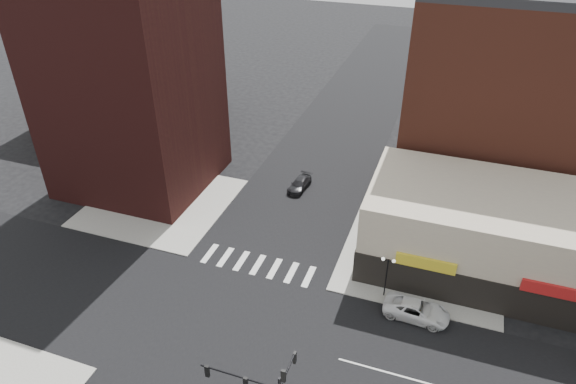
% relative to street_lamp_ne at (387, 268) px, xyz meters
% --- Properties ---
extents(ground, '(240.00, 240.00, 0.00)m').
position_rel_street_lamp_ne_xyz_m(ground, '(-12.00, -8.00, -3.29)').
color(ground, black).
rests_on(ground, ground).
extents(road_ew, '(200.00, 14.00, 0.02)m').
position_rel_street_lamp_ne_xyz_m(road_ew, '(-12.00, -8.00, -3.28)').
color(road_ew, black).
rests_on(road_ew, ground).
extents(road_ns, '(14.00, 200.00, 0.02)m').
position_rel_street_lamp_ne_xyz_m(road_ns, '(-12.00, -8.00, -3.28)').
color(road_ns, black).
rests_on(road_ns, ground).
extents(sidewalk_nw, '(15.00, 15.00, 0.12)m').
position_rel_street_lamp_ne_xyz_m(sidewalk_nw, '(-26.50, 6.50, -3.23)').
color(sidewalk_nw, gray).
rests_on(sidewalk_nw, ground).
extents(sidewalk_ne, '(15.00, 15.00, 0.12)m').
position_rel_street_lamp_ne_xyz_m(sidewalk_ne, '(2.50, 6.50, -3.23)').
color(sidewalk_ne, gray).
rests_on(sidewalk_ne, ground).
extents(building_nw, '(16.00, 15.00, 25.00)m').
position_rel_street_lamp_ne_xyz_m(building_nw, '(-31.00, 10.50, 9.21)').
color(building_nw, '#3A1412').
rests_on(building_nw, ground).
extents(building_nw_low, '(20.00, 18.00, 12.00)m').
position_rel_street_lamp_ne_xyz_m(building_nw_low, '(-44.00, 26.00, 2.71)').
color(building_nw_low, '#3A1412').
rests_on(building_nw_low, ground).
extents(building_ne_midrise, '(18.00, 15.00, 22.00)m').
position_rel_street_lamp_ne_xyz_m(building_ne_midrise, '(7.00, 21.50, 7.71)').
color(building_ne_midrise, brown).
rests_on(building_ne_midrise, ground).
extents(building_ne_row, '(24.20, 12.20, 8.00)m').
position_rel_street_lamp_ne_xyz_m(building_ne_row, '(9.00, 7.00, 0.01)').
color(building_ne_row, '#B3A48E').
rests_on(building_ne_row, ground).
extents(street_lamp_ne, '(1.22, 0.32, 4.16)m').
position_rel_street_lamp_ne_xyz_m(street_lamp_ne, '(0.00, 0.00, 0.00)').
color(street_lamp_ne, black).
rests_on(street_lamp_ne, sidewalk_ne).
extents(white_suv, '(5.61, 2.79, 1.53)m').
position_rel_street_lamp_ne_xyz_m(white_suv, '(2.97, -1.56, -2.53)').
color(white_suv, white).
rests_on(white_suv, ground).
extents(dark_sedan_north, '(2.18, 4.44, 1.24)m').
position_rel_street_lamp_ne_xyz_m(dark_sedan_north, '(-12.64, 14.54, -2.67)').
color(dark_sedan_north, black).
rests_on(dark_sedan_north, ground).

